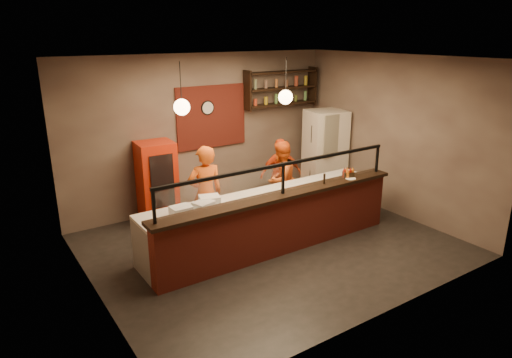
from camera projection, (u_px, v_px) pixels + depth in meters
floor at (271, 245)px, 8.07m from camera, size 6.00×6.00×0.00m
ceiling at (274, 59)px, 7.08m from camera, size 6.00×6.00×0.00m
wall_back at (203, 132)px, 9.55m from camera, size 6.00×0.00×6.00m
wall_left at (87, 191)px, 5.99m from camera, size 0.00×5.00×5.00m
wall_right at (394, 136)px, 9.16m from camera, size 0.00×5.00×5.00m
wall_front at (391, 203)px, 5.60m from camera, size 6.00×0.00×6.00m
brick_patch at (212, 117)px, 9.54m from camera, size 1.60×0.04×1.30m
service_counter at (282, 225)px, 7.68m from camera, size 4.60×0.25×1.00m
counter_ledge at (283, 195)px, 7.51m from camera, size 4.70×0.37×0.06m
worktop_cabinet at (265, 219)px, 8.09m from camera, size 4.60×0.75×0.85m
worktop at (265, 195)px, 7.96m from camera, size 4.60×0.75×0.05m
sneeze_guard at (283, 176)px, 7.41m from camera, size 4.50×0.05×0.52m
wall_shelving at (281, 88)px, 10.17m from camera, size 1.84×0.28×0.85m
wall_clock at (207, 108)px, 9.42m from camera, size 0.30×0.04×0.30m
pendant_left at (182, 107)px, 6.65m from camera, size 0.24×0.24×0.77m
pendant_right at (286, 97)px, 7.65m from camera, size 0.24×0.24×0.77m
cook_left at (205, 194)px, 8.02m from camera, size 0.69×0.50×1.75m
cook_mid at (280, 179)px, 9.13m from camera, size 0.92×0.83×1.55m
cook_right at (281, 175)px, 9.50m from camera, size 0.96×0.62×1.52m
fridge at (325, 153)px, 10.38m from camera, size 0.96×0.92×1.94m
red_cooler at (157, 182)px, 8.88m from camera, size 0.73×0.68×1.60m
pizza_dough at (261, 196)px, 7.82m from camera, size 0.58×0.58×0.01m
prep_tub_a at (204, 206)px, 7.18m from camera, size 0.37×0.33×0.16m
prep_tub_b at (210, 201)px, 7.40m from camera, size 0.39×0.34×0.16m
prep_tub_c at (181, 211)px, 6.98m from camera, size 0.32×0.26×0.16m
rolling_pin at (183, 211)px, 7.12m from camera, size 0.36×0.14×0.06m
condiment_caddy at (348, 175)px, 8.33m from camera, size 0.22×0.20×0.10m
pepper_mill at (324, 179)px, 7.95m from camera, size 0.05×0.05×0.18m
small_plate at (351, 178)px, 8.25m from camera, size 0.24×0.24×0.01m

